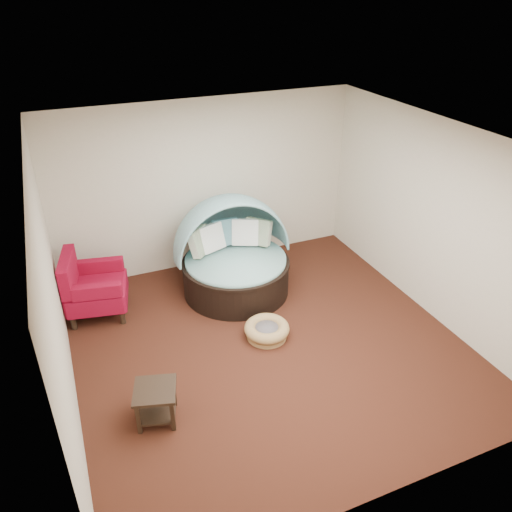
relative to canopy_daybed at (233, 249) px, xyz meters
name	(u,v)px	position (x,y,z in m)	size (l,w,h in m)	color
floor	(268,344)	(-0.07, -1.50, -0.71)	(5.00, 5.00, 0.00)	#411D12
wall_back	(207,185)	(-0.07, 1.00, 0.69)	(5.00, 5.00, 0.00)	beige
wall_front	(394,391)	(-0.07, -4.00, 0.69)	(5.00, 5.00, 0.00)	beige
wall_left	(53,299)	(-2.57, -1.50, 0.69)	(5.00, 5.00, 0.00)	beige
wall_right	(433,220)	(2.43, -1.50, 0.69)	(5.00, 5.00, 0.00)	beige
ceiling	(271,142)	(-0.07, -1.50, 2.09)	(5.00, 5.00, 0.00)	white
canopy_daybed	(233,249)	(0.00, 0.00, 0.00)	(1.83, 1.73, 1.52)	black
pet_basket	(267,330)	(-0.03, -1.35, -0.59)	(0.81, 0.81, 0.22)	olive
red_armchair	(92,287)	(-2.14, 0.15, -0.25)	(0.99, 0.99, 0.99)	black
side_table	(156,400)	(-1.75, -2.21, -0.42)	(0.57, 0.57, 0.44)	black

